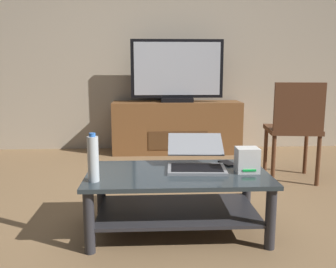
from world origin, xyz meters
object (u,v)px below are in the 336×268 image
router_box (247,160)px  cell_phone (228,163)px  laptop (196,159)px  coffee_table (177,191)px  television (177,72)px  dining_chair (294,125)px  water_bottle_near (93,159)px  media_cabinet (177,127)px  tv_remote (248,163)px

router_box → cell_phone: router_box is taller
laptop → cell_phone: size_ratio=3.14×
coffee_table → laptop: size_ratio=2.52×
television → laptop: bearing=-90.9°
dining_chair → cell_phone: bearing=-133.4°
dining_chair → cell_phone: dining_chair is taller
laptop → water_bottle_near: (-0.61, -0.26, 0.07)m
water_bottle_near → cell_phone: size_ratio=1.98×
television → dining_chair: 1.60m
coffee_table → cell_phone: 0.41m
television → cell_phone: (0.19, -2.01, -0.58)m
router_box → cell_phone: size_ratio=1.09×
dining_chair → media_cabinet: bearing=127.7°
router_box → water_bottle_near: size_ratio=0.55×
media_cabinet → cell_phone: bearing=-84.7°
laptop → cell_phone: (0.22, 0.08, -0.05)m
water_bottle_near → cell_phone: water_bottle_near is taller
laptop → router_box: bearing=-21.3°
media_cabinet → cell_phone: 2.05m
water_bottle_near → cell_phone: bearing=22.2°
coffee_table → media_cabinet: media_cabinet is taller
coffee_table → cell_phone: bearing=27.6°
media_cabinet → tv_remote: (0.32, -2.06, 0.08)m
television → water_bottle_near: bearing=-105.3°
television → router_box: television is taller
cell_phone → media_cabinet: bearing=77.8°
laptop → coffee_table: bearing=-140.7°
coffee_table → tv_remote: bearing=17.6°
router_box → television: bearing=96.9°
television → media_cabinet: bearing=90.0°
router_box → coffee_table: bearing=178.3°
media_cabinet → cell_phone: (0.19, -2.04, 0.08)m
television → tv_remote: (0.32, -2.04, -0.57)m
dining_chair → tv_remote: dining_chair is taller
tv_remote → router_box: bearing=-111.5°
dining_chair → cell_phone: size_ratio=6.38×
dining_chair → water_bottle_near: 1.96m
media_cabinet → water_bottle_near: bearing=-105.2°
router_box → tv_remote: 0.19m
television → cell_phone: size_ratio=7.72×
laptop → router_box: size_ratio=2.88×
coffee_table → tv_remote: size_ratio=6.91×
router_box → tv_remote: size_ratio=0.95×
media_cabinet → dining_chair: (0.95, -1.23, 0.21)m
coffee_table → television: television is taller
coffee_table → router_box: router_box is taller
dining_chair → router_box: bearing=-124.4°
cell_phone → tv_remote: tv_remote is taller
television → laptop: 2.16m
coffee_table → laptop: (0.13, 0.10, 0.18)m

